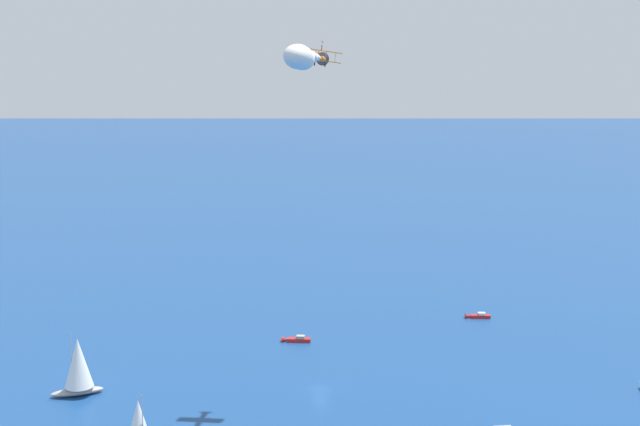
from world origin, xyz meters
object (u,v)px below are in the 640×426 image
(motorboat_near_centre, at_px, (477,316))
(biplane_lead, at_px, (320,58))
(wingwalker_lead, at_px, (322,45))
(sailboat_trailing, at_px, (78,366))
(motorboat_ahead, at_px, (295,340))

(motorboat_near_centre, xyz_separation_m, biplane_lead, (-2.53, -56.86, 58.47))
(biplane_lead, bearing_deg, wingwalker_lead, 32.01)
(sailboat_trailing, bearing_deg, motorboat_ahead, 75.22)
(motorboat_ahead, bearing_deg, sailboat_trailing, -104.78)
(sailboat_trailing, xyz_separation_m, motorboat_ahead, (12.11, 45.89, -4.85))
(wingwalker_lead, bearing_deg, sailboat_trailing, -139.28)
(sailboat_trailing, relative_size, motorboat_ahead, 1.96)
(motorboat_ahead, bearing_deg, motorboat_near_centre, 59.58)
(wingwalker_lead, bearing_deg, motorboat_near_centre, 87.71)
(sailboat_trailing, height_order, motorboat_ahead, sailboat_trailing)
(sailboat_trailing, bearing_deg, motorboat_near_centre, 67.59)
(motorboat_near_centre, xyz_separation_m, motorboat_ahead, (-22.89, -38.98, 0.03))
(motorboat_ahead, relative_size, wingwalker_lead, 3.33)
(motorboat_near_centre, distance_m, motorboat_ahead, 45.20)
(motorboat_near_centre, height_order, wingwalker_lead, wingwalker_lead)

